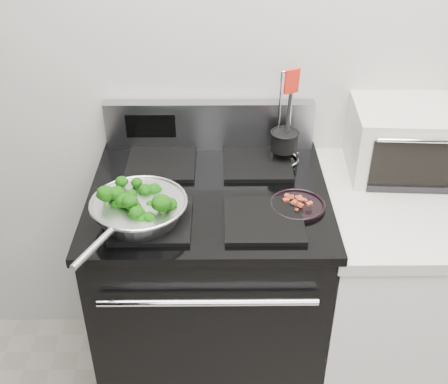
{
  "coord_description": "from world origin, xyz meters",
  "views": [
    {
      "loc": [
        -0.26,
        -0.13,
        1.97
      ],
      "look_at": [
        -0.25,
        1.36,
        0.98
      ],
      "focal_mm": 45.0,
      "sensor_mm": 36.0,
      "label": 1
    }
  ],
  "objects_px": {
    "toaster_oven": "(412,139)",
    "gas_range": "(211,293)",
    "skillet": "(139,209)",
    "utensil_holder": "(284,145)",
    "bacon_plate": "(298,203)"
  },
  "relations": [
    {
      "from": "toaster_oven",
      "to": "gas_range",
      "type": "bearing_deg",
      "value": -162.27
    },
    {
      "from": "gas_range",
      "to": "skillet",
      "type": "xyz_separation_m",
      "value": [
        -0.21,
        -0.17,
        0.51
      ]
    },
    {
      "from": "utensil_holder",
      "to": "toaster_oven",
      "type": "bearing_deg",
      "value": -25.63
    },
    {
      "from": "skillet",
      "to": "bacon_plate",
      "type": "distance_m",
      "value": 0.5
    },
    {
      "from": "skillet",
      "to": "bacon_plate",
      "type": "bearing_deg",
      "value": 33.69
    },
    {
      "from": "utensil_holder",
      "to": "toaster_oven",
      "type": "xyz_separation_m",
      "value": [
        0.44,
        -0.01,
        0.03
      ]
    },
    {
      "from": "gas_range",
      "to": "toaster_oven",
      "type": "bearing_deg",
      "value": 14.35
    },
    {
      "from": "bacon_plate",
      "to": "skillet",
      "type": "bearing_deg",
      "value": -171.29
    },
    {
      "from": "gas_range",
      "to": "skillet",
      "type": "relative_size",
      "value": 2.56
    },
    {
      "from": "gas_range",
      "to": "toaster_oven",
      "type": "height_order",
      "value": "toaster_oven"
    },
    {
      "from": "gas_range",
      "to": "skillet",
      "type": "height_order",
      "value": "gas_range"
    },
    {
      "from": "skillet",
      "to": "bacon_plate",
      "type": "relative_size",
      "value": 2.5
    },
    {
      "from": "toaster_oven",
      "to": "bacon_plate",
      "type": "bearing_deg",
      "value": -143.56
    },
    {
      "from": "bacon_plate",
      "to": "utensil_holder",
      "type": "xyz_separation_m",
      "value": [
        -0.02,
        0.29,
        0.05
      ]
    },
    {
      "from": "bacon_plate",
      "to": "gas_range",
      "type": "bearing_deg",
      "value": 160.98
    }
  ]
}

